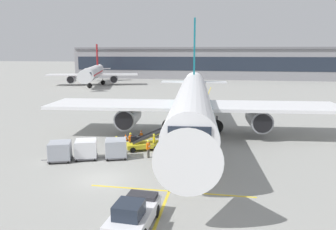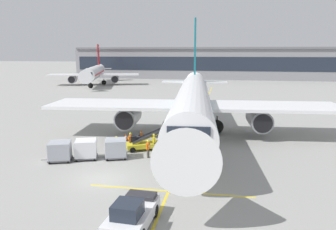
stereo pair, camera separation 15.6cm
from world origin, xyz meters
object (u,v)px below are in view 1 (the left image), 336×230
Objects in this scene: baggage_cart_third at (60,151)px; safety_cone_wingtip at (141,133)px; ground_crew_wingwalker at (117,143)px; ground_crew_by_carts at (154,141)px; parked_airplane at (193,102)px; belt_loader at (146,142)px; baggage_cart_second at (86,149)px; ground_crew_by_loader at (148,147)px; safety_cone_engine_keepout at (126,137)px; ground_crew_marshaller at (131,140)px; baggage_cart_lead at (116,148)px; distant_airplane at (93,73)px; pushback_tug at (133,214)px.

baggage_cart_third is 3.95× the size of safety_cone_wingtip.
ground_crew_by_carts is at bearing 24.20° from ground_crew_wingwalker.
safety_cone_wingtip is at bearing -165.72° from parked_airplane.
belt_loader is at bearing 166.52° from ground_crew_by_carts.
parked_airplane is at bearing 50.61° from baggage_cart_second.
ground_crew_by_loader reaches higher than safety_cone_engine_keepout.
ground_crew_marshaller is (3.18, 3.71, -0.00)m from baggage_cart_second.
baggage_cart_second is at bearing -165.42° from baggage_cart_lead.
belt_loader reaches higher than baggage_cart_third.
parked_airplane is 15.82× the size of baggage_cart_third.
baggage_cart_second is 4.89m from ground_crew_marshaller.
distant_airplane is at bearing 123.12° from parked_airplane.
belt_loader is at bearing -43.68° from safety_cone_engine_keepout.
baggage_cart_second reaches higher than ground_crew_marshaller.
ground_crew_by_loader is (5.59, 1.38, -0.00)m from baggage_cart_second.
belt_loader is 7.34× the size of safety_cone_engine_keepout.
ground_crew_marshaller is 0.05× the size of distant_airplane.
baggage_cart_second is 2.30m from baggage_cart_third.
baggage_cart_second is 3.95× the size of safety_cone_wingtip.
parked_airplane is at bearing 51.28° from ground_crew_marshaller.
distant_airplane is at bearing 117.82° from safety_cone_wingtip.
belt_loader reaches higher than pushback_tug.
safety_cone_wingtip is 0.02× the size of distant_airplane.
ground_crew_marshaller is 68.05m from distant_airplane.
ground_crew_by_loader is at bearing 99.43° from pushback_tug.
baggage_cart_third is 8.02m from ground_crew_by_loader.
baggage_cart_third is at bearing -115.75° from safety_cone_wingtip.
parked_airplane reaches higher than baggage_cart_third.
belt_loader is 4.24m from safety_cone_engine_keepout.
baggage_cart_second is 1.62× the size of ground_crew_wingwalker.
baggage_cart_third is at bearing -132.85° from parked_airplane.
ground_crew_wingwalker is (-6.58, -8.56, -3.04)m from parked_airplane.
ground_crew_by_carts is at bearing -114.29° from parked_airplane.
distant_airplane is at bearing 115.91° from safety_cone_engine_keepout.
ground_crew_marshaller is at bearing 41.88° from baggage_cart_third.
baggage_cart_second reaches higher than safety_cone_engine_keepout.
baggage_cart_lead is at bearing -166.74° from ground_crew_by_loader.
pushback_tug is 6.06× the size of safety_cone_engine_keepout.
pushback_tug is (2.87, -14.62, 0.01)m from belt_loader.
baggage_cart_third is 0.08× the size of distant_airplane.
baggage_cart_second is at bearing 125.35° from pushback_tug.
safety_cone_engine_keepout is at bearing 115.74° from ground_crew_marshaller.
baggage_cart_lead is 3.95× the size of safety_cone_wingtip.
parked_airplane is at bearing 52.47° from ground_crew_wingwalker.
belt_loader is 14.90m from pushback_tug.
ground_crew_marshaller reaches higher than safety_cone_wingtip.
baggage_cart_lead is 12.43m from pushback_tug.
baggage_cart_lead is at bearing -65.55° from distant_airplane.
baggage_cart_second is at bearing -166.11° from ground_crew_by_loader.
ground_crew_by_carts is 2.45m from ground_crew_marshaller.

